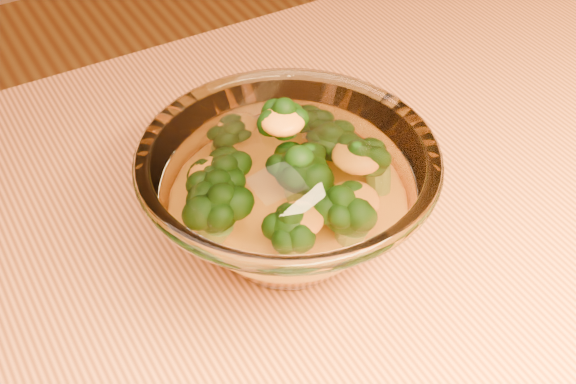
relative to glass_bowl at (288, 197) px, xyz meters
The scene contains 3 objects.
glass_bowl is the anchor object (origin of this frame).
cheese_sauce 0.02m from the glass_bowl, ahead, with size 0.12×0.12×0.03m, color #FF9C15.
broccoli_heap 0.01m from the glass_bowl, 66.66° to the left, with size 0.14×0.14×0.07m.
Camera 1 is at (-0.15, -0.25, 1.17)m, focal length 50.00 mm.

